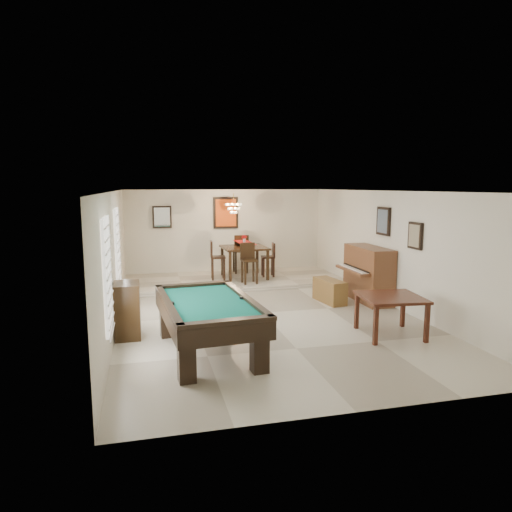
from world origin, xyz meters
name	(u,v)px	position (x,y,z in m)	size (l,w,h in m)	color
ground_plane	(263,313)	(0.00, 0.00, -0.01)	(6.00, 9.00, 0.02)	beige
wall_back	(226,232)	(0.00, 4.50, 1.30)	(6.00, 0.04, 2.60)	silver
wall_front	(360,308)	(0.00, -4.50, 1.30)	(6.00, 0.04, 2.60)	silver
wall_left	(115,258)	(-3.00, 0.00, 1.30)	(0.04, 9.00, 2.60)	silver
wall_right	(391,249)	(3.00, 0.00, 1.30)	(0.04, 9.00, 2.60)	silver
ceiling	(263,191)	(0.00, 0.00, 2.60)	(6.00, 9.00, 0.04)	white
dining_step	(234,280)	(0.00, 3.25, 0.06)	(6.00, 2.50, 0.12)	beige
window_left_front	(107,274)	(-2.97, -2.20, 1.40)	(0.06, 1.00, 1.70)	white
window_left_rear	(118,249)	(-2.97, 0.60, 1.40)	(0.06, 1.00, 1.70)	white
pool_table	(208,327)	(-1.46, -2.07, 0.43)	(1.39, 2.57, 0.86)	black
square_table	(390,316)	(1.88, -1.99, 0.37)	(1.07, 1.07, 0.74)	#36170D
upright_piano	(362,274)	(2.55, 0.44, 0.65)	(0.87, 1.55, 1.29)	brown
piano_bench	(330,291)	(1.76, 0.51, 0.27)	(0.38, 0.97, 0.54)	brown
apothecary_chest	(128,310)	(-2.76, -0.94, 0.50)	(0.44, 0.66, 0.99)	black
dining_table	(244,260)	(0.31, 3.26, 0.62)	(1.22, 1.22, 1.01)	black
flower_vase	(244,239)	(0.31, 3.26, 1.23)	(0.12, 0.12, 0.21)	red
dining_chair_south	(249,264)	(0.27, 2.46, 0.66)	(0.40, 0.40, 1.08)	black
dining_chair_north	(240,254)	(0.35, 4.02, 0.70)	(0.43, 0.43, 1.15)	black
dining_chair_west	(218,260)	(-0.45, 3.21, 0.66)	(0.40, 0.40, 1.08)	black
dining_chair_east	(268,260)	(1.01, 3.28, 0.60)	(0.36, 0.36, 0.97)	black
chandelier	(234,204)	(0.00, 3.20, 2.20)	(0.44, 0.44, 0.60)	#FFE5B2
back_painting	(226,213)	(0.00, 4.46, 1.90)	(0.75, 0.06, 0.95)	#D84C14
back_mirror	(162,217)	(-1.90, 4.46, 1.80)	(0.55, 0.06, 0.65)	white
right_picture_upper	(384,221)	(2.96, 0.30, 1.90)	(0.06, 0.55, 0.65)	slate
right_picture_lower	(415,236)	(2.96, -1.00, 1.70)	(0.06, 0.45, 0.55)	gray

